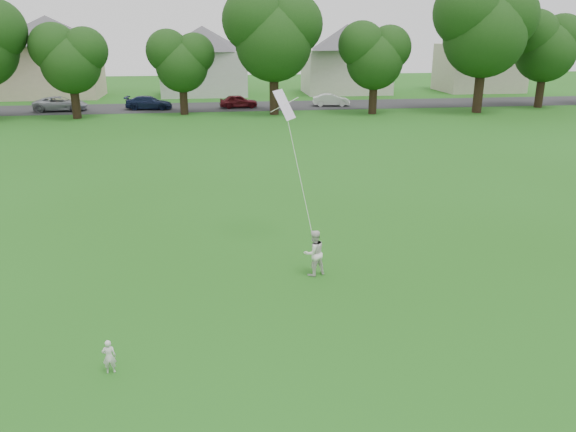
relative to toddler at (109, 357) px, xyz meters
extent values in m
plane|color=#1F5413|center=(1.87, 1.28, -0.40)|extent=(160.00, 160.00, 0.00)
cube|color=#2D2D30|center=(1.87, 43.28, -0.39)|extent=(90.00, 7.00, 0.01)
imported|color=silver|center=(0.00, 0.00, 0.00)|extent=(0.30, 0.21, 0.80)
imported|color=silver|center=(5.28, 4.42, 0.31)|extent=(0.84, 0.75, 1.42)
plane|color=white|center=(4.77, 7.26, 4.36)|extent=(0.94, 1.15, 0.92)
cylinder|color=white|center=(5.02, 5.84, 2.49)|extent=(0.01, 0.01, 4.71)
cylinder|color=black|center=(-8.56, 37.65, 1.07)|extent=(0.69, 0.69, 2.94)
cylinder|color=black|center=(0.15, 38.71, 0.98)|extent=(0.68, 0.68, 2.75)
cylinder|color=black|center=(7.86, 37.69, 1.61)|extent=(0.78, 0.78, 4.02)
cylinder|color=black|center=(16.38, 36.89, 1.10)|extent=(0.70, 0.70, 3.00)
cylinder|color=black|center=(25.76, 36.42, 1.78)|extent=(0.81, 0.81, 4.36)
cylinder|color=black|center=(33.01, 38.81, 1.30)|extent=(0.73, 0.73, 3.41)
imported|color=gray|center=(-10.93, 42.28, 0.26)|extent=(4.80, 2.53, 1.29)
imported|color=#131D3C|center=(-3.17, 42.28, 0.22)|extent=(4.31, 2.06, 1.21)
imported|color=#5A1218|center=(5.02, 42.28, 0.21)|extent=(3.60, 1.60, 1.20)
imported|color=silver|center=(13.85, 42.28, 0.19)|extent=(3.61, 1.58, 1.15)
cube|color=beige|center=(-14.13, 53.28, 2.30)|extent=(9.88, 6.38, 5.39)
pyramid|color=#4E4B51|center=(-14.13, 53.28, 7.96)|extent=(14.25, 14.25, 2.96)
cube|color=silver|center=(1.87, 53.28, 1.97)|extent=(9.16, 6.40, 4.73)
pyramid|color=#4E4B51|center=(1.87, 53.28, 6.94)|extent=(13.21, 13.21, 2.60)
cube|color=beige|center=(17.87, 53.28, 2.03)|extent=(9.34, 6.57, 4.86)
pyramid|color=#4E4B51|center=(17.87, 53.28, 7.13)|extent=(13.48, 13.48, 2.67)
cube|color=#BBB49B|center=(33.87, 53.28, 2.27)|extent=(8.90, 6.77, 5.34)
pyramid|color=#4E4B51|center=(33.87, 53.28, 7.88)|extent=(12.84, 12.84, 2.94)
camera|label=1|loc=(2.39, -10.90, 6.71)|focal=35.00mm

